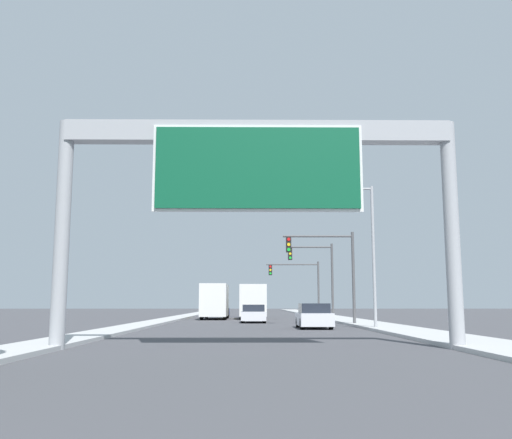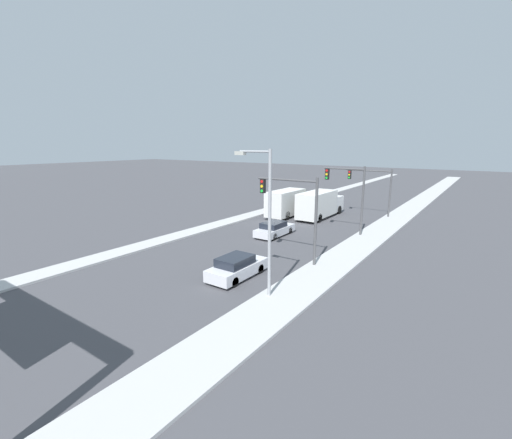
{
  "view_description": "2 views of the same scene",
  "coord_description": "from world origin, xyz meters",
  "px_view_note": "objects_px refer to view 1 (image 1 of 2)",
  "views": [
    {
      "loc": [
        -0.24,
        -0.68,
        1.48
      ],
      "look_at": [
        0.0,
        23.79,
        5.07
      ],
      "focal_mm": 40.0,
      "sensor_mm": 36.0,
      "label": 1
    },
    {
      "loc": [
        16.5,
        16.84,
        8.46
      ],
      "look_at": [
        1.53,
        38.29,
        2.71
      ],
      "focal_mm": 24.0,
      "sensor_mm": 36.0,
      "label": 2
    }
  ],
  "objects_px": {
    "traffic_light_mid_block": "(318,269)",
    "street_lamp_right": "(368,244)",
    "car_near_right": "(314,317)",
    "traffic_light_near_intersection": "(330,261)",
    "sign_gantry": "(258,171)",
    "truck_box_secondary": "(215,302)",
    "car_mid_right": "(253,314)",
    "traffic_light_far_intersection": "(300,279)",
    "car_mid_left": "(221,310)",
    "truck_box_primary": "(253,302)"
  },
  "relations": [
    {
      "from": "car_mid_right",
      "to": "car_near_right",
      "type": "xyz_separation_m",
      "value": [
        3.5,
        -10.23,
        0.04
      ]
    },
    {
      "from": "traffic_light_mid_block",
      "to": "traffic_light_far_intersection",
      "type": "xyz_separation_m",
      "value": [
        -0.64,
        10.0,
        -0.41
      ]
    },
    {
      "from": "sign_gantry",
      "to": "traffic_light_far_intersection",
      "type": "relative_size",
      "value": 2.35
    },
    {
      "from": "traffic_light_mid_block",
      "to": "car_near_right",
      "type": "bearing_deg",
      "value": -97.9
    },
    {
      "from": "sign_gantry",
      "to": "traffic_light_near_intersection",
      "type": "distance_m",
      "value": 20.83
    },
    {
      "from": "sign_gantry",
      "to": "street_lamp_right",
      "type": "height_order",
      "value": "street_lamp_right"
    },
    {
      "from": "traffic_light_near_intersection",
      "to": "street_lamp_right",
      "type": "distance_m",
      "value": 6.23
    },
    {
      "from": "traffic_light_far_intersection",
      "to": "street_lamp_right",
      "type": "xyz_separation_m",
      "value": [
        1.67,
        -26.05,
        0.91
      ]
    },
    {
      "from": "traffic_light_mid_block",
      "to": "truck_box_secondary",
      "type": "bearing_deg",
      "value": 153.94
    },
    {
      "from": "car_mid_right",
      "to": "truck_box_secondary",
      "type": "height_order",
      "value": "truck_box_secondary"
    },
    {
      "from": "traffic_light_near_intersection",
      "to": "traffic_light_mid_block",
      "type": "height_order",
      "value": "traffic_light_mid_block"
    },
    {
      "from": "truck_box_secondary",
      "to": "traffic_light_far_intersection",
      "type": "distance_m",
      "value": 10.35
    },
    {
      "from": "traffic_light_mid_block",
      "to": "street_lamp_right",
      "type": "height_order",
      "value": "street_lamp_right"
    },
    {
      "from": "truck_box_secondary",
      "to": "traffic_light_near_intersection",
      "type": "bearing_deg",
      "value": -58.87
    },
    {
      "from": "car_mid_right",
      "to": "sign_gantry",
      "type": "bearing_deg",
      "value": -90.0
    },
    {
      "from": "car_near_right",
      "to": "traffic_light_far_intersection",
      "type": "relative_size",
      "value": 0.78
    },
    {
      "from": "truck_box_primary",
      "to": "traffic_light_mid_block",
      "type": "xyz_separation_m",
      "value": [
        5.54,
        -5.61,
        2.75
      ]
    },
    {
      "from": "sign_gantry",
      "to": "traffic_light_near_intersection",
      "type": "bearing_deg",
      "value": 75.47
    },
    {
      "from": "sign_gantry",
      "to": "car_mid_right",
      "type": "relative_size",
      "value": 2.92
    },
    {
      "from": "street_lamp_right",
      "to": "car_mid_left",
      "type": "bearing_deg",
      "value": 108.16
    },
    {
      "from": "traffic_light_mid_block",
      "to": "street_lamp_right",
      "type": "relative_size",
      "value": 0.79
    },
    {
      "from": "truck_box_primary",
      "to": "car_mid_right",
      "type": "bearing_deg",
      "value": -90.0
    },
    {
      "from": "truck_box_secondary",
      "to": "traffic_light_mid_block",
      "type": "bearing_deg",
      "value": -26.06
    },
    {
      "from": "traffic_light_near_intersection",
      "to": "traffic_light_mid_block",
      "type": "xyz_separation_m",
      "value": [
        0.33,
        10.0,
        0.08
      ]
    },
    {
      "from": "car_mid_right",
      "to": "traffic_light_mid_block",
      "type": "height_order",
      "value": "traffic_light_mid_block"
    },
    {
      "from": "car_near_right",
      "to": "traffic_light_near_intersection",
      "type": "bearing_deg",
      "value": 70.02
    },
    {
      "from": "car_mid_right",
      "to": "street_lamp_right",
      "type": "xyz_separation_m",
      "value": [
        6.57,
        -11.57,
        4.21
      ]
    },
    {
      "from": "car_mid_left",
      "to": "street_lamp_right",
      "type": "xyz_separation_m",
      "value": [
        10.07,
        -30.69,
        4.18
      ]
    },
    {
      "from": "truck_box_primary",
      "to": "traffic_light_mid_block",
      "type": "bearing_deg",
      "value": -45.36
    },
    {
      "from": "truck_box_primary",
      "to": "traffic_light_mid_block",
      "type": "distance_m",
      "value": 8.35
    },
    {
      "from": "car_near_right",
      "to": "traffic_light_near_intersection",
      "type": "distance_m",
      "value": 6.16
    },
    {
      "from": "traffic_light_far_intersection",
      "to": "street_lamp_right",
      "type": "bearing_deg",
      "value": -86.33
    },
    {
      "from": "car_mid_right",
      "to": "car_mid_left",
      "type": "distance_m",
      "value": 19.44
    },
    {
      "from": "truck_box_primary",
      "to": "street_lamp_right",
      "type": "distance_m",
      "value": 22.87
    },
    {
      "from": "car_mid_left",
      "to": "street_lamp_right",
      "type": "height_order",
      "value": "street_lamp_right"
    },
    {
      "from": "car_mid_right",
      "to": "car_mid_left",
      "type": "xyz_separation_m",
      "value": [
        -3.5,
        19.12,
        0.03
      ]
    },
    {
      "from": "sign_gantry",
      "to": "car_mid_right",
      "type": "xyz_separation_m",
      "value": [
        0.0,
        25.63,
        -5.2
      ]
    },
    {
      "from": "truck_box_secondary",
      "to": "traffic_light_near_intersection",
      "type": "relative_size",
      "value": 1.29
    },
    {
      "from": "traffic_light_near_intersection",
      "to": "traffic_light_mid_block",
      "type": "relative_size",
      "value": 0.96
    },
    {
      "from": "car_near_right",
      "to": "street_lamp_right",
      "type": "bearing_deg",
      "value": -23.7
    },
    {
      "from": "sign_gantry",
      "to": "street_lamp_right",
      "type": "bearing_deg",
      "value": 64.95
    },
    {
      "from": "traffic_light_far_intersection",
      "to": "car_mid_left",
      "type": "bearing_deg",
      "value": 151.06
    },
    {
      "from": "sign_gantry",
      "to": "car_mid_right",
      "type": "distance_m",
      "value": 26.16
    },
    {
      "from": "sign_gantry",
      "to": "truck_box_secondary",
      "type": "distance_m",
      "value": 34.96
    },
    {
      "from": "car_mid_left",
      "to": "traffic_light_mid_block",
      "type": "relative_size",
      "value": 0.67
    },
    {
      "from": "car_near_right",
      "to": "truck_box_primary",
      "type": "height_order",
      "value": "truck_box_primary"
    },
    {
      "from": "sign_gantry",
      "to": "car_mid_left",
      "type": "bearing_deg",
      "value": 94.47
    },
    {
      "from": "car_near_right",
      "to": "traffic_light_near_intersection",
      "type": "height_order",
      "value": "traffic_light_near_intersection"
    },
    {
      "from": "traffic_light_mid_block",
      "to": "street_lamp_right",
      "type": "distance_m",
      "value": 16.09
    },
    {
      "from": "car_near_right",
      "to": "traffic_light_far_intersection",
      "type": "bearing_deg",
      "value": 86.76
    }
  ]
}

